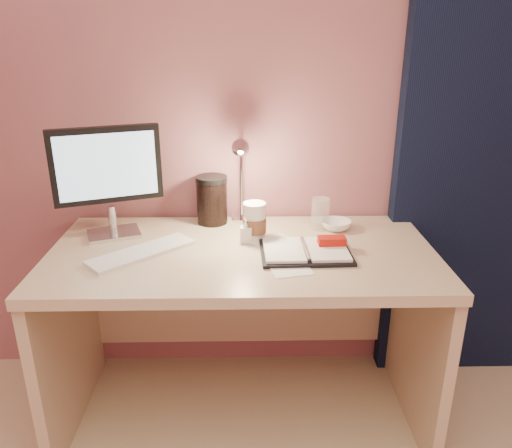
{
  "coord_description": "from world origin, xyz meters",
  "views": [
    {
      "loc": [
        0.02,
        -0.28,
        1.47
      ],
      "look_at": [
        0.05,
        1.33,
        0.85
      ],
      "focal_mm": 35.0,
      "sensor_mm": 36.0,
      "label": 1
    }
  ],
  "objects_px": {
    "monitor": "(107,172)",
    "desk_lamp": "(241,173)",
    "lotion_bottle": "(246,230)",
    "coffee_cup": "(255,222)",
    "planner": "(308,250)",
    "desk": "(243,295)",
    "keyboard": "(142,253)",
    "clear_cup": "(320,214)",
    "dark_jar": "(212,202)",
    "bowl": "(336,225)"
  },
  "relations": [
    {
      "from": "monitor",
      "to": "desk_lamp",
      "type": "distance_m",
      "value": 0.5
    },
    {
      "from": "lotion_bottle",
      "to": "coffee_cup",
      "type": "bearing_deg",
      "value": 41.11
    },
    {
      "from": "monitor",
      "to": "planner",
      "type": "relative_size",
      "value": 1.31
    },
    {
      "from": "coffee_cup",
      "to": "desk",
      "type": "bearing_deg",
      "value": -143.95
    },
    {
      "from": "keyboard",
      "to": "clear_cup",
      "type": "xyz_separation_m",
      "value": [
        0.67,
        0.24,
        0.06
      ]
    },
    {
      "from": "desk",
      "to": "clear_cup",
      "type": "height_order",
      "value": "clear_cup"
    },
    {
      "from": "lotion_bottle",
      "to": "dark_jar",
      "type": "distance_m",
      "value": 0.25
    },
    {
      "from": "keyboard",
      "to": "clear_cup",
      "type": "height_order",
      "value": "clear_cup"
    },
    {
      "from": "desk",
      "to": "desk_lamp",
      "type": "relative_size",
      "value": 3.78
    },
    {
      "from": "clear_cup",
      "to": "bowl",
      "type": "distance_m",
      "value": 0.08
    },
    {
      "from": "bowl",
      "to": "desk_lamp",
      "type": "bearing_deg",
      "value": 177.27
    },
    {
      "from": "bowl",
      "to": "dark_jar",
      "type": "bearing_deg",
      "value": 169.7
    },
    {
      "from": "keyboard",
      "to": "lotion_bottle",
      "type": "distance_m",
      "value": 0.39
    },
    {
      "from": "clear_cup",
      "to": "desk",
      "type": "bearing_deg",
      "value": -156.93
    },
    {
      "from": "monitor",
      "to": "coffee_cup",
      "type": "height_order",
      "value": "monitor"
    },
    {
      "from": "clear_cup",
      "to": "bowl",
      "type": "relative_size",
      "value": 1.05
    },
    {
      "from": "monitor",
      "to": "coffee_cup",
      "type": "distance_m",
      "value": 0.58
    },
    {
      "from": "desk",
      "to": "lotion_bottle",
      "type": "xyz_separation_m",
      "value": [
        0.01,
        0.0,
        0.27
      ]
    },
    {
      "from": "keyboard",
      "to": "bowl",
      "type": "distance_m",
      "value": 0.77
    },
    {
      "from": "keyboard",
      "to": "bowl",
      "type": "bearing_deg",
      "value": -24.6
    },
    {
      "from": "desk",
      "to": "keyboard",
      "type": "bearing_deg",
      "value": -163.16
    },
    {
      "from": "desk",
      "to": "planner",
      "type": "bearing_deg",
      "value": -24.79
    },
    {
      "from": "planner",
      "to": "bowl",
      "type": "height_order",
      "value": "planner"
    },
    {
      "from": "clear_cup",
      "to": "lotion_bottle",
      "type": "relative_size",
      "value": 1.38
    },
    {
      "from": "monitor",
      "to": "bowl",
      "type": "height_order",
      "value": "monitor"
    },
    {
      "from": "clear_cup",
      "to": "lotion_bottle",
      "type": "bearing_deg",
      "value": -156.77
    },
    {
      "from": "monitor",
      "to": "planner",
      "type": "xyz_separation_m",
      "value": [
        0.74,
        -0.18,
        -0.24
      ]
    },
    {
      "from": "keyboard",
      "to": "dark_jar",
      "type": "bearing_deg",
      "value": 12.16
    },
    {
      "from": "monitor",
      "to": "bowl",
      "type": "xyz_separation_m",
      "value": [
        0.88,
        0.04,
        -0.23
      ]
    },
    {
      "from": "coffee_cup",
      "to": "clear_cup",
      "type": "bearing_deg",
      "value": 20.44
    },
    {
      "from": "keyboard",
      "to": "planner",
      "type": "xyz_separation_m",
      "value": [
        0.59,
        -0.0,
        0.0
      ]
    },
    {
      "from": "planner",
      "to": "lotion_bottle",
      "type": "height_order",
      "value": "lotion_bottle"
    },
    {
      "from": "desk",
      "to": "coffee_cup",
      "type": "xyz_separation_m",
      "value": [
        0.05,
        0.03,
        0.29
      ]
    },
    {
      "from": "monitor",
      "to": "clear_cup",
      "type": "bearing_deg",
      "value": -16.3
    },
    {
      "from": "planner",
      "to": "dark_jar",
      "type": "bearing_deg",
      "value": 136.62
    },
    {
      "from": "monitor",
      "to": "desk_lamp",
      "type": "bearing_deg",
      "value": -13.07
    },
    {
      "from": "monitor",
      "to": "desk_lamp",
      "type": "relative_size",
      "value": 1.15
    },
    {
      "from": "bowl",
      "to": "dark_jar",
      "type": "height_order",
      "value": "dark_jar"
    },
    {
      "from": "bowl",
      "to": "desk_lamp",
      "type": "relative_size",
      "value": 0.33
    },
    {
      "from": "planner",
      "to": "bowl",
      "type": "distance_m",
      "value": 0.27
    },
    {
      "from": "desk",
      "to": "monitor",
      "type": "height_order",
      "value": "monitor"
    },
    {
      "from": "coffee_cup",
      "to": "bowl",
      "type": "height_order",
      "value": "coffee_cup"
    },
    {
      "from": "lotion_bottle",
      "to": "keyboard",
      "type": "bearing_deg",
      "value": -163.07
    },
    {
      "from": "lotion_bottle",
      "to": "dark_jar",
      "type": "height_order",
      "value": "dark_jar"
    },
    {
      "from": "monitor",
      "to": "keyboard",
      "type": "relative_size",
      "value": 1.09
    },
    {
      "from": "lotion_bottle",
      "to": "desk_lamp",
      "type": "distance_m",
      "value": 0.23
    },
    {
      "from": "keyboard",
      "to": "desk_lamp",
      "type": "xyz_separation_m",
      "value": [
        0.35,
        0.25,
        0.22
      ]
    },
    {
      "from": "bowl",
      "to": "lotion_bottle",
      "type": "bearing_deg",
      "value": -162.16
    },
    {
      "from": "desk",
      "to": "monitor",
      "type": "relative_size",
      "value": 3.3
    },
    {
      "from": "lotion_bottle",
      "to": "dark_jar",
      "type": "bearing_deg",
      "value": 123.62
    }
  ]
}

